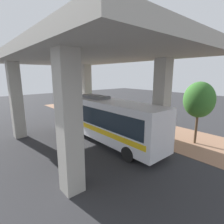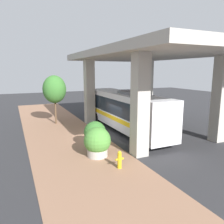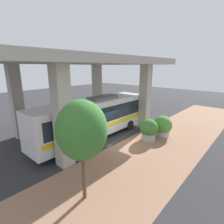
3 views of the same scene
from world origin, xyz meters
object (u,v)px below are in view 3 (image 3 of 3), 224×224
at_px(bus, 94,117).
at_px(planter_middle, 149,130).
at_px(street_tree_near, 82,130).
at_px(fire_hydrant, 167,124).
at_px(planter_front, 163,126).

relative_size(bus, planter_middle, 6.19).
relative_size(planter_middle, street_tree_near, 0.38).
xyz_separation_m(fire_hydrant, planter_middle, (-0.03, 3.79, 0.43)).
xyz_separation_m(planter_middle, street_tree_near, (-1.23, 8.23, 2.57)).
bearing_deg(street_tree_near, planter_front, -85.59).
bearing_deg(planter_middle, fire_hydrant, -89.48).
bearing_deg(fire_hydrant, planter_middle, 90.52).
height_order(bus, planter_front, bus).
xyz_separation_m(fire_hydrant, planter_front, (-0.50, 2.11, 0.42)).
bearing_deg(bus, street_tree_near, 133.29).
xyz_separation_m(bus, fire_hydrant, (-3.86, -6.59, -1.47)).
bearing_deg(planter_front, fire_hydrant, -76.79).
distance_m(planter_front, planter_middle, 1.74).
xyz_separation_m(fire_hydrant, street_tree_near, (-1.26, 12.02, 3.00)).
bearing_deg(planter_middle, bus, 35.62).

